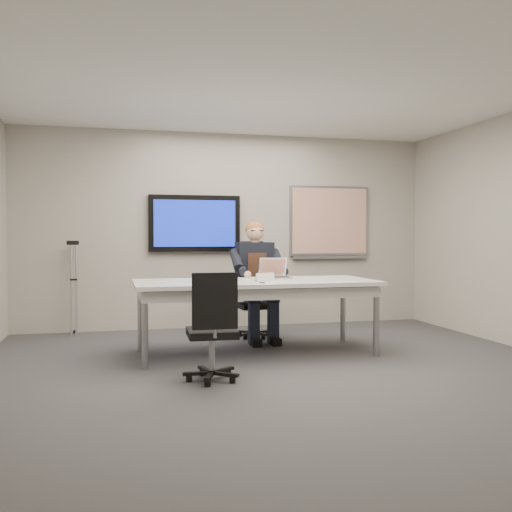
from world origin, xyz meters
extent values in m
cube|color=#333335|center=(0.00, 0.00, 0.00)|extent=(6.00, 6.00, 0.02)
cube|color=white|center=(0.00, 0.00, 2.80)|extent=(6.00, 6.00, 0.02)
cube|color=#ACA59C|center=(0.00, 3.00, 1.40)|extent=(6.00, 0.02, 2.80)
cube|color=#ACA59C|center=(0.00, -3.00, 1.40)|extent=(6.00, 0.02, 2.80)
cube|color=silver|center=(-0.08, 1.03, 0.80)|extent=(2.67, 1.12, 0.04)
cube|color=silver|center=(-0.08, 1.03, 0.71)|extent=(2.56, 1.01, 0.11)
cylinder|color=gray|center=(-1.33, 0.56, 0.39)|extent=(0.07, 0.07, 0.78)
cylinder|color=gray|center=(1.17, 0.57, 0.39)|extent=(0.07, 0.07, 0.78)
cylinder|color=gray|center=(-1.33, 1.49, 0.39)|extent=(0.07, 0.07, 0.78)
cylinder|color=gray|center=(1.16, 1.50, 0.39)|extent=(0.07, 0.07, 0.78)
cube|color=black|center=(-0.50, 2.95, 1.50)|extent=(1.30, 0.08, 0.80)
cube|color=navy|center=(-0.50, 2.90, 1.50)|extent=(1.16, 0.01, 0.66)
cube|color=gray|center=(1.55, 2.98, 1.55)|extent=(1.25, 0.04, 1.05)
cube|color=white|center=(1.55, 2.95, 1.55)|extent=(1.18, 0.01, 0.98)
cube|color=gray|center=(1.55, 2.94, 1.00)|extent=(1.18, 0.05, 0.04)
cylinder|color=gray|center=(0.15, 2.04, 0.25)|extent=(0.05, 0.05, 0.32)
cube|color=black|center=(0.15, 2.04, 0.41)|extent=(0.45, 0.45, 0.06)
cube|color=black|center=(0.13, 2.23, 0.71)|extent=(0.38, 0.08, 0.47)
cylinder|color=gray|center=(-0.75, -0.04, 0.27)|extent=(0.06, 0.06, 0.34)
cube|color=black|center=(-0.75, -0.04, 0.44)|extent=(0.45, 0.45, 0.07)
cube|color=black|center=(-0.76, -0.25, 0.75)|extent=(0.40, 0.06, 0.50)
cube|color=black|center=(0.15, 2.02, 0.92)|extent=(0.47, 0.28, 0.64)
cube|color=#3A2217|center=(0.15, 1.88, 0.95)|extent=(0.24, 0.03, 0.31)
sphere|color=#DEA587|center=(0.15, 1.98, 1.37)|extent=(0.23, 0.23, 0.23)
ellipsoid|color=brown|center=(0.15, 2.00, 1.41)|extent=(0.24, 0.24, 0.20)
cube|color=silver|center=(0.22, 1.24, 0.83)|extent=(0.34, 0.24, 0.02)
cube|color=black|center=(0.22, 1.23, 0.84)|extent=(0.29, 0.17, 0.00)
cube|color=silver|center=(0.22, 1.40, 0.95)|extent=(0.34, 0.09, 0.22)
cube|color=#B42B13|center=(0.22, 1.39, 0.95)|extent=(0.30, 0.07, 0.19)
cylinder|color=black|center=(-0.10, 0.67, 0.83)|extent=(0.04, 0.13, 0.01)
camera|label=1|loc=(-1.61, -5.14, 1.32)|focal=40.00mm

